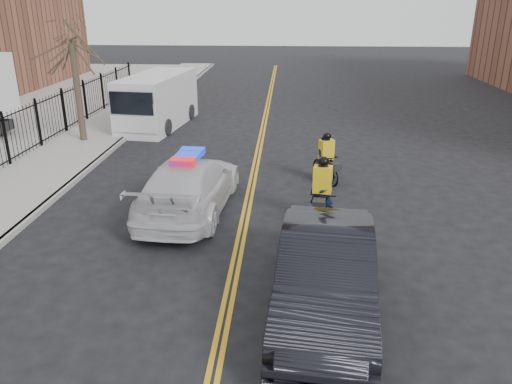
{
  "coord_description": "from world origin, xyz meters",
  "views": [
    {
      "loc": [
        1.11,
        -10.39,
        5.76
      ],
      "look_at": [
        0.39,
        1.18,
        1.3
      ],
      "focal_mm": 35.0,
      "sensor_mm": 36.0,
      "label": 1
    }
  ],
  "objects_px": {
    "police_cruiser": "(189,185)",
    "dark_sedan": "(326,274)",
    "cyclist_near": "(322,200)",
    "cargo_van": "(156,102)",
    "cyclist_far": "(326,163)"
  },
  "relations": [
    {
      "from": "dark_sedan",
      "to": "cyclist_far",
      "type": "relative_size",
      "value": 2.95
    },
    {
      "from": "police_cruiser",
      "to": "cyclist_near",
      "type": "relative_size",
      "value": 2.76
    },
    {
      "from": "police_cruiser",
      "to": "cyclist_near",
      "type": "xyz_separation_m",
      "value": [
        3.76,
        -0.56,
        -0.14
      ]
    },
    {
      "from": "dark_sedan",
      "to": "cyclist_near",
      "type": "bearing_deg",
      "value": 92.65
    },
    {
      "from": "cyclist_near",
      "to": "cyclist_far",
      "type": "height_order",
      "value": "cyclist_near"
    },
    {
      "from": "dark_sedan",
      "to": "cargo_van",
      "type": "distance_m",
      "value": 16.7
    },
    {
      "from": "police_cruiser",
      "to": "cargo_van",
      "type": "distance_m",
      "value": 10.86
    },
    {
      "from": "police_cruiser",
      "to": "dark_sedan",
      "type": "relative_size",
      "value": 1.09
    },
    {
      "from": "cargo_van",
      "to": "cyclist_far",
      "type": "xyz_separation_m",
      "value": [
        7.61,
        -7.48,
        -0.53
      ]
    },
    {
      "from": "police_cruiser",
      "to": "cyclist_near",
      "type": "height_order",
      "value": "cyclist_near"
    },
    {
      "from": "cargo_van",
      "to": "cyclist_far",
      "type": "distance_m",
      "value": 10.69
    },
    {
      "from": "cargo_van",
      "to": "cyclist_near",
      "type": "bearing_deg",
      "value": -48.82
    },
    {
      "from": "dark_sedan",
      "to": "cyclist_far",
      "type": "height_order",
      "value": "cyclist_far"
    },
    {
      "from": "police_cruiser",
      "to": "cyclist_near",
      "type": "distance_m",
      "value": 3.8
    },
    {
      "from": "cyclist_far",
      "to": "police_cruiser",
      "type": "bearing_deg",
      "value": -171.83
    }
  ]
}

